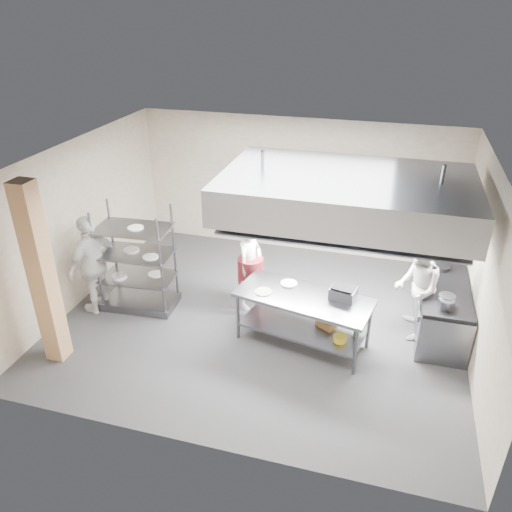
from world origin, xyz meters
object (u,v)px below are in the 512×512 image
(island, at_px, (303,320))
(stockpot, at_px, (446,300))
(chef_line, at_px, (417,288))
(chef_plating, at_px, (93,264))
(cooking_range, at_px, (441,310))
(pass_rack, at_px, (137,259))
(chef_head, at_px, (250,266))
(griddle, at_px, (343,293))

(island, distance_m, stockpot, 2.29)
(stockpot, bearing_deg, island, -170.15)
(chef_line, bearing_deg, island, -70.06)
(island, xyz_separation_m, chef_plating, (-3.84, -0.01, 0.49))
(cooking_range, distance_m, chef_line, 0.72)
(pass_rack, bearing_deg, chef_line, 1.32)
(chef_plating, relative_size, stockpot, 7.38)
(chef_head, distance_m, griddle, 1.94)
(chef_plating, bearing_deg, chef_head, 124.71)
(cooking_range, bearing_deg, stockpot, -94.01)
(cooking_range, height_order, griddle, griddle)
(stockpot, bearing_deg, griddle, -170.39)
(island, relative_size, cooking_range, 1.10)
(island, height_order, chef_line, chef_line)
(chef_plating, xyz_separation_m, griddle, (4.45, 0.13, 0.07))
(island, bearing_deg, chef_plating, -168.39)
(chef_head, height_order, chef_plating, chef_plating)
(island, xyz_separation_m, chef_head, (-1.17, 0.87, 0.39))
(pass_rack, xyz_separation_m, chef_plating, (-0.69, -0.33, -0.04))
(pass_rack, xyz_separation_m, cooking_range, (5.39, 0.66, -0.57))
(island, xyz_separation_m, pass_rack, (-3.15, 0.31, 0.53))
(cooking_range, height_order, chef_plating, chef_plating)
(chef_line, bearing_deg, pass_rack, -88.30)
(pass_rack, bearing_deg, island, -9.61)
(island, xyz_separation_m, chef_line, (1.76, 0.76, 0.46))
(chef_head, distance_m, chef_line, 2.93)
(pass_rack, bearing_deg, chef_plating, -158.73)
(cooking_range, xyz_separation_m, griddle, (-1.63, -0.86, 0.59))
(chef_plating, relative_size, griddle, 4.75)
(griddle, bearing_deg, chef_plating, -166.90)
(island, bearing_deg, stockpot, 21.26)
(island, bearing_deg, pass_rack, -174.25)
(chef_head, bearing_deg, chef_line, -74.88)
(island, distance_m, cooking_range, 2.44)
(island, height_order, stockpot, stockpot)
(cooking_range, bearing_deg, griddle, -152.02)
(pass_rack, xyz_separation_m, stockpot, (5.35, 0.07, 0.00))
(pass_rack, xyz_separation_m, chef_line, (4.91, 0.45, -0.07))
(chef_head, xyz_separation_m, chef_plating, (-2.68, -0.88, 0.10))
(chef_head, height_order, stockpot, chef_head)
(cooking_range, bearing_deg, chef_plating, -170.74)
(island, relative_size, griddle, 5.55)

